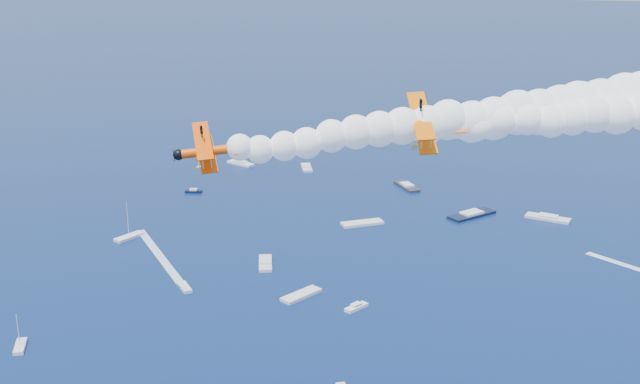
# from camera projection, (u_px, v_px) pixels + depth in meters

# --- Properties ---
(biplane_lead) EXTENTS (11.18, 13.00, 9.30)m
(biplane_lead) POSITION_uv_depth(u_px,v_px,m) (426.00, 127.00, 87.79)
(biplane_lead) COLOR #FF6F05
(biplane_trail) EXTENTS (10.47, 11.52, 7.33)m
(biplane_trail) POSITION_uv_depth(u_px,v_px,m) (209.00, 151.00, 83.98)
(biplane_trail) COLOR #FF5205
(smoke_trail_trail) EXTENTS (69.27, 58.54, 12.08)m
(smoke_trail_trail) POSITION_uv_depth(u_px,v_px,m) (504.00, 115.00, 89.14)
(smoke_trail_trail) COLOR white
(spectator_boats) EXTENTS (187.89, 160.80, 0.70)m
(spectator_boats) POSITION_uv_depth(u_px,v_px,m) (407.00, 245.00, 200.57)
(spectator_boats) COLOR silver
(spectator_boats) RESTS_ON ground
(boat_wakes) EXTENTS (146.37, 46.89, 0.04)m
(boat_wakes) POSITION_uv_depth(u_px,v_px,m) (402.00, 265.00, 188.93)
(boat_wakes) COLOR white
(boat_wakes) RESTS_ON ground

